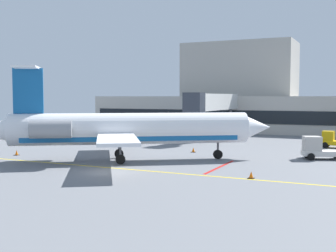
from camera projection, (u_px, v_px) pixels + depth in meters
The scene contains 11 objects.
ground at pixel (111, 173), 34.96m from camera, with size 120.00×120.00×0.11m.
terminal_building at pixel (245, 100), 79.05m from camera, with size 56.34×16.28×16.25m.
jet_bridge_west at pixel (213, 103), 62.26m from camera, with size 2.40×18.75×6.67m.
regional_jet at pixel (126, 129), 40.73m from camera, with size 25.12×18.96×8.84m.
baggage_tug at pixel (333, 140), 51.42m from camera, with size 3.34×1.98×2.00m.
pushback_tractor at pixel (153, 131), 63.92m from camera, with size 3.77×2.85×2.33m.
belt_loader at pixel (318, 149), 42.06m from camera, with size 4.38×3.11×2.24m.
marshaller at pixel (310, 146), 44.04m from camera, with size 0.80×0.40×2.03m.
safety_cone_alpha at pixel (251, 175), 32.15m from camera, with size 0.47×0.47×0.55m.
safety_cone_bravo at pixel (17, 153), 44.92m from camera, with size 0.47×0.47×0.55m.
safety_cone_charlie at pixel (193, 150), 47.31m from camera, with size 0.47×0.47×0.55m.
Camera 1 is at (18.94, -29.35, 6.12)m, focal length 45.91 mm.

